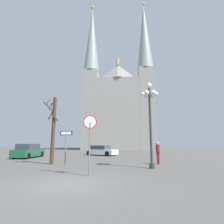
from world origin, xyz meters
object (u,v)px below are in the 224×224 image
at_px(street_lamp, 150,108).
at_px(pedestrian_walking, 158,150).
at_px(cathedral, 119,107).
at_px(stop_sign, 90,133).
at_px(parked_car_far_white, 101,151).
at_px(parked_car_near_green, 29,151).
at_px(one_way_arrow_sign, 66,146).
at_px(bare_tree, 53,127).

relative_size(street_lamp, pedestrian_walking, 3.39).
bearing_deg(pedestrian_walking, cathedral, 98.75).
height_order(stop_sign, parked_car_far_white, stop_sign).
bearing_deg(pedestrian_walking, stop_sign, -127.93).
relative_size(parked_car_near_green, pedestrian_walking, 2.46).
height_order(stop_sign, one_way_arrow_sign, stop_sign).
height_order(stop_sign, bare_tree, bare_tree).
bearing_deg(one_way_arrow_sign, parked_car_far_white, 90.70).
distance_m(cathedral, stop_sign, 38.09).
relative_size(cathedral, one_way_arrow_sign, 16.41).
relative_size(bare_tree, pedestrian_walking, 3.14).
height_order(stop_sign, street_lamp, street_lamp).
relative_size(cathedral, parked_car_far_white, 8.27).
xyz_separation_m(one_way_arrow_sign, street_lamp, (5.17, 2.33, 2.63)).
relative_size(stop_sign, one_way_arrow_sign, 1.33).
height_order(cathedral, parked_car_far_white, cathedral).
distance_m(parked_car_near_green, pedestrian_walking, 14.70).
xyz_separation_m(stop_sign, parked_car_near_green, (-9.46, 10.49, -1.46)).
height_order(street_lamp, pedestrian_walking, street_lamp).
relative_size(cathedral, street_lamp, 6.52).
bearing_deg(parked_car_far_white, parked_car_near_green, -149.54).
relative_size(parked_car_near_green, parked_car_far_white, 0.92).
height_order(parked_car_near_green, pedestrian_walking, pedestrian_walking).
height_order(cathedral, bare_tree, cathedral).
height_order(cathedral, stop_sign, cathedral).
distance_m(cathedral, one_way_arrow_sign, 37.53).
xyz_separation_m(one_way_arrow_sign, parked_car_near_green, (-7.89, 9.72, -0.78)).
bearing_deg(parked_car_far_white, bare_tree, -103.14).
distance_m(stop_sign, pedestrian_walking, 7.27).
bearing_deg(parked_car_far_white, cathedral, 86.51).
distance_m(cathedral, pedestrian_walking, 33.29).
relative_size(cathedral, pedestrian_walking, 22.10).
bearing_deg(pedestrian_walking, one_way_arrow_sign, -140.73).
distance_m(parked_car_far_white, pedestrian_walking, 11.21).
height_order(cathedral, one_way_arrow_sign, cathedral).
relative_size(one_way_arrow_sign, parked_car_far_white, 0.50).
height_order(street_lamp, parked_car_far_white, street_lamp).
bearing_deg(one_way_arrow_sign, bare_tree, 123.13).
height_order(bare_tree, pedestrian_walking, bare_tree).
bearing_deg(pedestrian_walking, parked_car_far_white, 123.40).
relative_size(stop_sign, parked_car_near_green, 0.73).
xyz_separation_m(bare_tree, parked_car_far_white, (2.41, 10.31, -2.31)).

